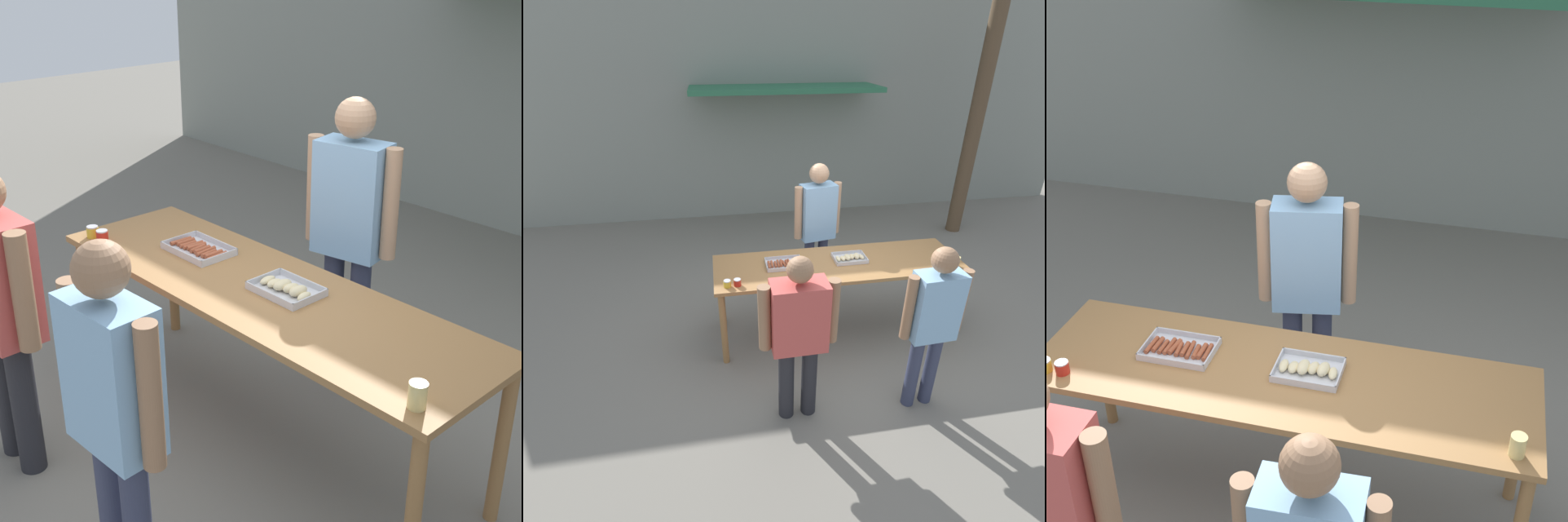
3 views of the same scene
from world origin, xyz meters
TOP-DOWN VIEW (x-y plane):
  - ground_plane at (0.00, 0.00)m, footprint 24.00×24.00m
  - building_facade_back at (0.00, 3.98)m, footprint 12.00×1.11m
  - serving_table at (0.00, 0.00)m, footprint 2.77×0.83m
  - food_tray_sausages at (-0.61, 0.05)m, footprint 0.40×0.28m
  - food_tray_buns at (0.15, 0.05)m, footprint 0.37×0.26m
  - condiment_jar_mustard at (-1.25, -0.30)m, footprint 0.07×0.07m
  - condiment_jar_ketchup at (-1.14, -0.29)m, footprint 0.07×0.07m
  - beer_cup at (1.24, -0.30)m, footprint 0.08×0.08m
  - person_server_behind_table at (-0.06, 0.79)m, footprint 0.61×0.31m
  - person_customer_holding_hotdog at (-0.69, -1.16)m, footprint 0.68×0.26m
  - person_customer_with_cup at (0.48, -1.22)m, footprint 0.58×0.24m
  - utility_pole at (3.02, 2.52)m, footprint 1.10×0.25m

SIDE VIEW (x-z plane):
  - ground_plane at x=0.00m, z-range 0.00..0.00m
  - serving_table at x=0.00m, z-range 0.37..1.30m
  - food_tray_sausages at x=-0.61m, z-range 0.92..0.97m
  - food_tray_buns at x=0.15m, z-range 0.92..0.99m
  - condiment_jar_mustard at x=-1.25m, z-range 0.93..1.00m
  - condiment_jar_ketchup at x=-1.14m, z-range 0.93..1.00m
  - person_customer_holding_hotdog at x=-0.69m, z-range 0.15..1.81m
  - beer_cup at x=1.24m, z-range 0.93..1.05m
  - person_customer_with_cup at x=0.48m, z-range 0.16..1.84m
  - person_server_behind_table at x=-0.06m, z-range 0.18..2.03m
  - building_facade_back at x=0.00m, z-range 0.01..4.51m
  - utility_pole at x=3.02m, z-range 0.07..6.47m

